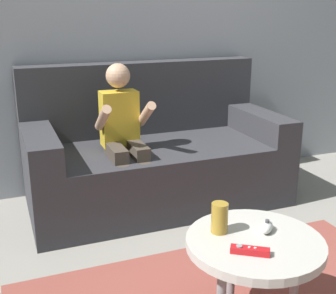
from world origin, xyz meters
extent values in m
cube|color=#999EA8|center=(0.00, 1.63, 1.25)|extent=(4.86, 0.05, 2.50)
cube|color=#38383D|center=(-0.16, 1.19, 0.20)|extent=(1.66, 0.80, 0.41)
cube|color=#38383D|center=(-0.16, 1.51, 0.65)|extent=(1.66, 0.16, 0.49)
cube|color=#38383D|center=(-0.89, 1.19, 0.49)|extent=(0.18, 0.80, 0.16)
cube|color=#38383D|center=(0.58, 1.19, 0.49)|extent=(0.18, 0.80, 0.16)
cylinder|color=#4C4238|center=(-0.48, 0.87, 0.20)|extent=(0.07, 0.07, 0.41)
cylinder|color=#4C4238|center=(-0.35, 0.87, 0.20)|extent=(0.07, 0.07, 0.41)
cube|color=#4C4238|center=(-0.48, 1.01, 0.44)|extent=(0.08, 0.27, 0.08)
cube|color=#4C4238|center=(-0.35, 1.01, 0.44)|extent=(0.08, 0.27, 0.08)
cube|color=gold|center=(-0.41, 1.15, 0.61)|extent=(0.22, 0.13, 0.34)
cylinder|color=#DBAA87|center=(-0.54, 1.02, 0.65)|extent=(0.05, 0.24, 0.19)
cylinder|color=#DBAA87|center=(-0.28, 1.02, 0.65)|extent=(0.05, 0.24, 0.19)
sphere|color=#DBAA87|center=(-0.41, 1.15, 0.87)|extent=(0.15, 0.15, 0.15)
cylinder|color=beige|center=(-0.24, -0.12, 0.39)|extent=(0.53, 0.53, 0.04)
cylinder|color=gray|center=(-0.07, -0.17, 0.19)|extent=(0.04, 0.04, 0.37)
cylinder|color=gray|center=(-0.24, 0.04, 0.19)|extent=(0.04, 0.04, 0.37)
cube|color=red|center=(-0.31, -0.21, 0.42)|extent=(0.14, 0.11, 0.02)
cylinder|color=#99999E|center=(-0.34, -0.19, 0.43)|extent=(0.02, 0.02, 0.00)
cylinder|color=silver|center=(-0.31, -0.21, 0.43)|extent=(0.01, 0.01, 0.00)
cylinder|color=silver|center=(-0.30, -0.22, 0.43)|extent=(0.01, 0.01, 0.00)
ellipsoid|color=white|center=(-0.16, -0.09, 0.43)|extent=(0.09, 0.09, 0.04)
cylinder|color=#4C4C51|center=(-0.16, -0.09, 0.45)|extent=(0.02, 0.02, 0.01)
cylinder|color=#B78C2D|center=(-0.34, -0.02, 0.47)|extent=(0.07, 0.07, 0.12)
camera|label=1|loc=(-1.10, -1.41, 1.25)|focal=47.49mm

